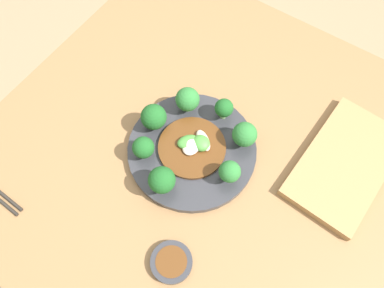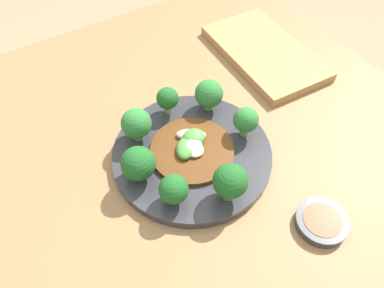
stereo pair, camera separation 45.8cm
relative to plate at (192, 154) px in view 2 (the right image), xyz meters
name	(u,v)px [view 2 (the right image)]	position (x,y,z in m)	size (l,w,h in m)	color
ground_plane	(192,282)	(-0.02, 0.01, -0.74)	(8.00, 8.00, 0.00)	#9E8460
table	(191,234)	(-0.02, 0.01, -0.37)	(0.90, 0.91, 0.73)	olive
plate	(192,154)	(0.00, 0.00, 0.00)	(0.28, 0.28, 0.02)	#333338
broccoli_north	(246,120)	(0.02, 0.10, 0.04)	(0.04, 0.04, 0.06)	#7AAD5B
broccoli_southeast	(174,190)	(0.07, -0.07, 0.04)	(0.05, 0.05, 0.05)	#70A356
broccoli_south	(138,164)	(0.00, -0.10, 0.04)	(0.06, 0.06, 0.06)	#70A356
broccoli_east	(230,182)	(0.11, 0.00, 0.05)	(0.05, 0.05, 0.07)	#7AAD5B
broccoli_southwest	(136,124)	(-0.08, -0.06, 0.04)	(0.05, 0.05, 0.06)	#70A356
broccoli_northwest	(209,94)	(-0.07, 0.08, 0.04)	(0.05, 0.05, 0.06)	#7AAD5B
broccoli_west	(169,98)	(-0.10, 0.02, 0.04)	(0.04, 0.04, 0.06)	#89B76B
stirfry_center	(191,147)	(0.00, 0.00, 0.02)	(0.15, 0.15, 0.03)	#5B3314
sauce_dish	(322,222)	(0.22, 0.10, 0.00)	(0.08, 0.08, 0.02)	#333338
cutting_board	(264,53)	(-0.15, 0.29, 0.00)	(0.29, 0.18, 0.02)	#AD7F4C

